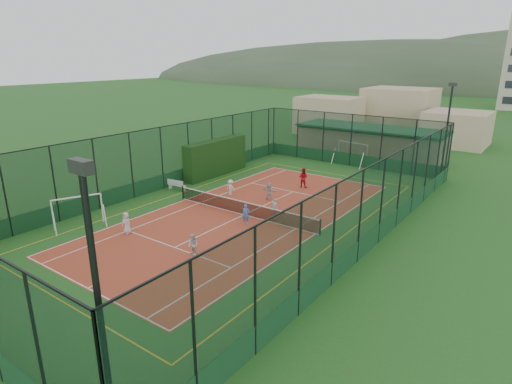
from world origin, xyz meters
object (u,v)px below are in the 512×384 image
child_far_left (231,187)px  child_far_back (269,191)px  child_near_right (193,245)px  floodlight_se (102,329)px  white_bench (177,185)px  floodlight_ne (446,133)px  futsal_goal_near (78,212)px  clubhouse (370,142)px  child_near_left (127,223)px  coach (303,178)px  child_near_mid (246,214)px  futsal_goal_far (352,154)px  child_far_right (275,207)px

child_far_left → child_far_back: (3.03, 0.83, 0.05)m
child_near_right → child_far_back: child_far_back is taller
floodlight_se → white_bench: size_ratio=5.15×
floodlight_se → floodlight_ne: (0.00, 33.20, 0.00)m
futsal_goal_near → clubhouse: bearing=10.7°
floodlight_ne → clubhouse: (-8.60, 5.40, -2.55)m
child_far_left → child_near_right: bearing=118.7°
child_near_left → coach: 15.09m
child_near_left → child_near_mid: size_ratio=1.02×
futsal_goal_far → child_near_left: futsal_goal_far is taller
child_near_mid → floodlight_ne: bearing=36.3°
child_far_left → child_far_right: 5.45m
child_near_right → coach: 14.53m
floodlight_se → child_far_right: 19.41m
white_bench → futsal_goal_far: 17.98m
futsal_goal_far → coach: futsal_goal_far is taller
floodlight_ne → child_near_mid: bearing=-112.9°
floodlight_se → child_far_left: 23.17m
white_bench → child_near_mid: size_ratio=1.23×
child_near_mid → white_bench: bearing=133.4°
floodlight_se → child_near_mid: bearing=116.0°
child_near_right → child_near_left: bearing=-169.0°
floodlight_se → coach: (-8.61, 24.53, -3.30)m
futsal_goal_near → child_far_left: (3.73, 10.54, -0.35)m
child_near_mid → child_near_right: bearing=-115.4°
floodlight_se → child_near_right: (-7.01, 10.09, -3.49)m
floodlight_se → coach: floodlight_se is taller
child_near_left → child_near_mid: (4.88, 5.48, -0.02)m
child_near_left → child_near_right: child_near_left is taller
white_bench → child_near_right: size_ratio=1.29×
futsal_goal_near → child_near_left: bearing=-49.1°
clubhouse → child_near_right: 28.57m
floodlight_ne → white_bench: floodlight_ne is taller
child_near_mid → child_far_back: child_far_back is taller
floodlight_se → child_far_left: size_ratio=6.74×
child_near_right → child_far_back: 10.40m
floodlight_se → futsal_goal_near: bearing=150.6°
white_bench → child_far_right: 9.51m
floodlight_se → child_far_back: 22.48m
floodlight_ne → child_near_right: floodlight_ne is taller
floodlight_se → futsal_goal_far: 35.30m
white_bench → futsal_goal_far: (7.81, 16.19, 0.63)m
floodlight_ne → child_near_right: bearing=-106.9°
floodlight_ne → child_far_back: 16.15m
futsal_goal_near → futsal_goal_far: bearing=8.4°
floodlight_se → futsal_goal_near: 18.42m
floodlight_ne → child_far_left: size_ratio=6.74×
futsal_goal_far → child_near_mid: bearing=-77.4°
floodlight_se → child_far_left: bearing=121.9°
clubhouse → futsal_goal_far: (0.01, -4.50, -0.49)m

